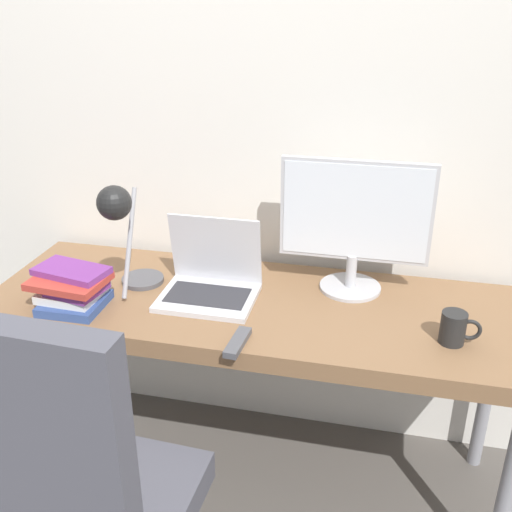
{
  "coord_description": "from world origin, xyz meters",
  "views": [
    {
      "loc": [
        0.4,
        -1.39,
        1.72
      ],
      "look_at": [
        0.02,
        0.28,
        0.93
      ],
      "focal_mm": 42.0,
      "sensor_mm": 36.0,
      "label": 1
    }
  ],
  "objects_px": {
    "mug": "(454,328)",
    "game_controller": "(76,301)",
    "monitor": "(355,221)",
    "book_stack": "(73,289)",
    "desk_lamp": "(121,222)",
    "laptop": "(210,281)",
    "office_chair": "(75,495)"
  },
  "relations": [
    {
      "from": "laptop",
      "to": "monitor",
      "type": "bearing_deg",
      "value": 19.04
    },
    {
      "from": "desk_lamp",
      "to": "mug",
      "type": "xyz_separation_m",
      "value": [
        1.04,
        -0.04,
        -0.22
      ]
    },
    {
      "from": "book_stack",
      "to": "mug",
      "type": "distance_m",
      "value": 1.19
    },
    {
      "from": "laptop",
      "to": "mug",
      "type": "xyz_separation_m",
      "value": [
        0.78,
        -0.12,
        -0.0
      ]
    },
    {
      "from": "mug",
      "to": "game_controller",
      "type": "height_order",
      "value": "mug"
    },
    {
      "from": "game_controller",
      "to": "mug",
      "type": "bearing_deg",
      "value": 2.44
    },
    {
      "from": "laptop",
      "to": "book_stack",
      "type": "height_order",
      "value": "laptop"
    },
    {
      "from": "laptop",
      "to": "office_chair",
      "type": "height_order",
      "value": "office_chair"
    },
    {
      "from": "laptop",
      "to": "game_controller",
      "type": "height_order",
      "value": "laptop"
    },
    {
      "from": "game_controller",
      "to": "desk_lamp",
      "type": "bearing_deg",
      "value": 33.21
    },
    {
      "from": "book_stack",
      "to": "game_controller",
      "type": "bearing_deg",
      "value": -14.59
    },
    {
      "from": "desk_lamp",
      "to": "game_controller",
      "type": "height_order",
      "value": "desk_lamp"
    },
    {
      "from": "desk_lamp",
      "to": "office_chair",
      "type": "distance_m",
      "value": 0.83
    },
    {
      "from": "book_stack",
      "to": "game_controller",
      "type": "xyz_separation_m",
      "value": [
        0.01,
        -0.0,
        -0.04
      ]
    },
    {
      "from": "mug",
      "to": "office_chair",
      "type": "bearing_deg",
      "value": -143.2
    },
    {
      "from": "mug",
      "to": "game_controller",
      "type": "bearing_deg",
      "value": -177.56
    },
    {
      "from": "desk_lamp",
      "to": "book_stack",
      "type": "xyz_separation_m",
      "value": [
        -0.15,
        -0.09,
        -0.21
      ]
    },
    {
      "from": "monitor",
      "to": "office_chair",
      "type": "distance_m",
      "value": 1.16
    },
    {
      "from": "desk_lamp",
      "to": "monitor",
      "type": "bearing_deg",
      "value": 18.05
    },
    {
      "from": "game_controller",
      "to": "monitor",
      "type": "bearing_deg",
      "value": 20.82
    },
    {
      "from": "desk_lamp",
      "to": "office_chair",
      "type": "xyz_separation_m",
      "value": [
        0.16,
        -0.7,
        -0.41
      ]
    },
    {
      "from": "laptop",
      "to": "game_controller",
      "type": "relative_size",
      "value": 2.01
    },
    {
      "from": "monitor",
      "to": "book_stack",
      "type": "distance_m",
      "value": 0.95
    },
    {
      "from": "monitor",
      "to": "game_controller",
      "type": "bearing_deg",
      "value": -159.18
    },
    {
      "from": "laptop",
      "to": "office_chair",
      "type": "distance_m",
      "value": 0.81
    },
    {
      "from": "office_chair",
      "to": "book_stack",
      "type": "xyz_separation_m",
      "value": [
        -0.31,
        0.61,
        0.2
      ]
    },
    {
      "from": "desk_lamp",
      "to": "office_chair",
      "type": "relative_size",
      "value": 0.35
    },
    {
      "from": "desk_lamp",
      "to": "game_controller",
      "type": "xyz_separation_m",
      "value": [
        -0.14,
        -0.09,
        -0.25
      ]
    },
    {
      "from": "monitor",
      "to": "book_stack",
      "type": "relative_size",
      "value": 1.96
    },
    {
      "from": "office_chair",
      "to": "monitor",
      "type": "bearing_deg",
      "value": 59.16
    },
    {
      "from": "laptop",
      "to": "book_stack",
      "type": "xyz_separation_m",
      "value": [
        -0.41,
        -0.17,
        0.01
      ]
    },
    {
      "from": "book_stack",
      "to": "game_controller",
      "type": "relative_size",
      "value": 1.61
    }
  ]
}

